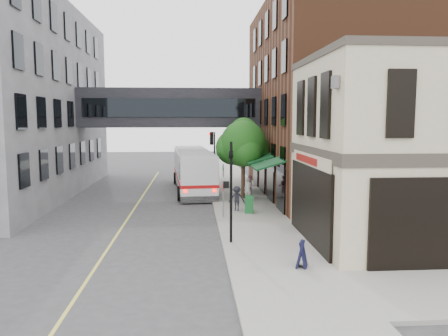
{
  "coord_description": "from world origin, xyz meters",
  "views": [
    {
      "loc": [
        -1.25,
        -16.95,
        5.6
      ],
      "look_at": [
        0.17,
        3.21,
        3.35
      ],
      "focal_mm": 35.0,
      "sensor_mm": 36.0,
      "label": 1
    }
  ],
  "objects": [
    {
      "name": "traffic_signal_near",
      "position": [
        0.37,
        2.0,
        2.98
      ],
      "size": [
        0.44,
        0.22,
        4.6
      ],
      "color": "black",
      "rests_on": "sidewalk_main"
    },
    {
      "name": "ground",
      "position": [
        0.0,
        0.0,
        0.0
      ],
      "size": [
        120.0,
        120.0,
        0.0
      ],
      "primitive_type": "plane",
      "color": "#38383A",
      "rests_on": "ground"
    },
    {
      "name": "corner_building",
      "position": [
        8.97,
        2.0,
        4.21
      ],
      "size": [
        10.19,
        8.12,
        8.45
      ],
      "color": "#C1B593",
      "rests_on": "ground"
    },
    {
      "name": "newspaper_box",
      "position": [
        1.99,
        8.07,
        0.66
      ],
      "size": [
        0.56,
        0.52,
        1.02
      ],
      "primitive_type": "cube",
      "rotation": [
        0.0,
        0.0,
        -0.13
      ],
      "color": "#166128",
      "rests_on": "sidewalk_main"
    },
    {
      "name": "street_sign_pole",
      "position": [
        0.39,
        7.0,
        1.93
      ],
      "size": [
        0.08,
        0.75,
        3.0
      ],
      "color": "gray",
      "rests_on": "sidewalk_main"
    },
    {
      "name": "traffic_signal_far",
      "position": [
        0.26,
        17.0,
        3.34
      ],
      "size": [
        0.53,
        0.28,
        4.5
      ],
      "color": "black",
      "rests_on": "sidewalk_main"
    },
    {
      "name": "bus",
      "position": [
        -1.27,
        17.41,
        1.77
      ],
      "size": [
        3.52,
        11.88,
        3.15
      ],
      "color": "silver",
      "rests_on": "ground"
    },
    {
      "name": "street_tree",
      "position": [
        2.19,
        13.22,
        3.91
      ],
      "size": [
        3.8,
        3.2,
        5.6
      ],
      "color": "#382619",
      "rests_on": "sidewalk_main"
    },
    {
      "name": "sidewalk_main",
      "position": [
        2.0,
        14.0,
        0.07
      ],
      "size": [
        4.0,
        60.0,
        0.15
      ],
      "primitive_type": "cube",
      "color": "gray",
      "rests_on": "ground"
    },
    {
      "name": "pedestrian_b",
      "position": [
        2.72,
        13.04,
        0.93
      ],
      "size": [
        0.83,
        0.69,
        1.56
      ],
      "primitive_type": "imported",
      "rotation": [
        0.0,
        0.0,
        0.14
      ],
      "color": "pink",
      "rests_on": "sidewalk_main"
    },
    {
      "name": "pedestrian_c",
      "position": [
        1.33,
        8.73,
        0.9
      ],
      "size": [
        1.04,
        0.7,
        1.49
      ],
      "primitive_type": "imported",
      "rotation": [
        0.0,
        0.0,
        -0.16
      ],
      "color": "black",
      "rests_on": "sidewalk_main"
    },
    {
      "name": "skyway_bridge",
      "position": [
        -3.0,
        18.0,
        6.5
      ],
      "size": [
        14.0,
        3.18,
        3.0
      ],
      "color": "black",
      "rests_on": "ground"
    },
    {
      "name": "pedestrian_a",
      "position": [
        2.48,
        12.36,
        0.9
      ],
      "size": [
        0.62,
        0.48,
        1.51
      ],
      "primitive_type": "imported",
      "rotation": [
        0.0,
        0.0,
        -0.23
      ],
      "color": "silver",
      "rests_on": "sidewalk_main"
    },
    {
      "name": "lane_marking",
      "position": [
        -5.0,
        10.0,
        0.01
      ],
      "size": [
        0.12,
        40.0,
        0.01
      ],
      "primitive_type": "cube",
      "color": "#D8CC4C",
      "rests_on": "ground"
    },
    {
      "name": "brick_building",
      "position": [
        9.98,
        15.0,
        6.99
      ],
      "size": [
        13.76,
        18.0,
        14.0
      ],
      "color": "#522C19",
      "rests_on": "ground"
    },
    {
      "name": "sandwich_board",
      "position": [
        2.73,
        -1.5,
        0.64
      ],
      "size": [
        0.53,
        0.64,
        0.98
      ],
      "primitive_type": "cube",
      "rotation": [
        0.0,
        0.0,
        -0.37
      ],
      "color": "black",
      "rests_on": "sidewalk_main"
    }
  ]
}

